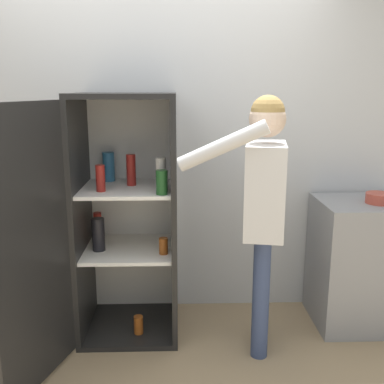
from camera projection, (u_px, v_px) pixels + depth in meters
name	position (u px, v px, depth m)	size (l,w,h in m)	color
ground_plane	(151.00, 378.00, 2.71)	(12.00, 12.00, 0.00)	tan
wall_back	(155.00, 147.00, 3.37)	(7.00, 0.06, 2.55)	silver
refrigerator	(111.00, 221.00, 3.01)	(0.93, 1.29, 1.68)	black
person	(263.00, 194.00, 2.79)	(0.71, 0.55, 1.67)	#384770
counter	(361.00, 263.00, 3.27)	(0.65, 0.57, 0.93)	gray
bowl	(379.00, 198.00, 3.11)	(0.19, 0.19, 0.07)	#B24738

